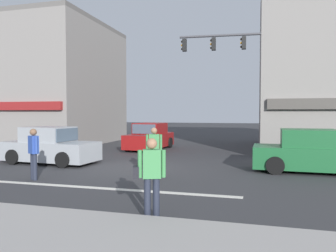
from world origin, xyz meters
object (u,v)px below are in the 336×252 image
at_px(pedestrian_mid_crossing, 34,151).
at_px(pedestrian_foreground_with_bag, 151,173).
at_px(utility_pole_far_right, 309,82).
at_px(pedestrian_far_side, 154,148).
at_px(utility_pole_near_left, 29,78).
at_px(sedan_crossing_rightbound, 311,153).
at_px(sedan_parked_curbside, 50,147).
at_px(traffic_light_mast, 252,69).
at_px(sedan_crossing_center, 150,137).

bearing_deg(pedestrian_mid_crossing, pedestrian_foreground_with_bag, -29.60).
xyz_separation_m(utility_pole_far_right, pedestrian_far_side, (-6.40, -9.88, -3.04)).
bearing_deg(utility_pole_near_left, pedestrian_far_side, -31.56).
bearing_deg(sedan_crossing_rightbound, sedan_parked_curbside, -176.53).
distance_m(traffic_light_mast, sedan_crossing_center, 7.32).
relative_size(utility_pole_near_left, utility_pole_far_right, 1.08).
bearing_deg(sedan_crossing_rightbound, pedestrian_far_side, -158.95).
distance_m(sedan_crossing_rightbound, pedestrian_mid_crossing, 9.72).
relative_size(utility_pole_near_left, pedestrian_mid_crossing, 4.97).
relative_size(traffic_light_mast, pedestrian_mid_crossing, 3.71).
bearing_deg(utility_pole_far_right, traffic_light_mast, -125.85).
bearing_deg(sedan_crossing_center, utility_pole_near_left, -166.00).
relative_size(utility_pole_near_left, sedan_parked_curbside, 1.97).
xyz_separation_m(pedestrian_mid_crossing, pedestrian_far_side, (3.55, 1.78, 0.00)).
relative_size(traffic_light_mast, sedan_crossing_rightbound, 1.50).
bearing_deg(traffic_light_mast, pedestrian_mid_crossing, -132.99).
xyz_separation_m(utility_pole_far_right, sedan_crossing_center, (-9.15, -2.10, -3.28)).
bearing_deg(utility_pole_near_left, sedan_crossing_center, 14.00).
bearing_deg(sedan_crossing_center, sedan_crossing_rightbound, -35.07).
relative_size(sedan_crossing_rightbound, pedestrian_far_side, 2.48).
relative_size(utility_pole_far_right, pedestrian_far_side, 4.61).
height_order(utility_pole_far_right, sedan_crossing_center, utility_pole_far_right).
bearing_deg(pedestrian_far_side, pedestrian_mid_crossing, -153.33).
relative_size(utility_pole_near_left, pedestrian_far_side, 4.97).
relative_size(utility_pole_far_right, sedan_crossing_rightbound, 1.86).
relative_size(sedan_crossing_rightbound, sedan_crossing_center, 0.98).
bearing_deg(pedestrian_mid_crossing, sedan_crossing_center, 85.27).
bearing_deg(sedan_crossing_rightbound, pedestrian_mid_crossing, -156.66).
xyz_separation_m(utility_pole_near_left, pedestrian_foreground_with_bag, (11.19, -10.61, -3.35)).
relative_size(sedan_crossing_center, pedestrian_foreground_with_bag, 2.52).
bearing_deg(pedestrian_far_side, utility_pole_far_right, 57.08).
height_order(utility_pole_near_left, traffic_light_mast, utility_pole_near_left).
bearing_deg(pedestrian_mid_crossing, utility_pole_far_right, 49.55).
xyz_separation_m(sedan_crossing_center, pedestrian_far_side, (2.75, -7.78, 0.24)).
distance_m(utility_pole_near_left, traffic_light_mast, 13.00).
relative_size(sedan_parked_curbside, pedestrian_mid_crossing, 2.52).
xyz_separation_m(utility_pole_near_left, utility_pole_far_right, (16.20, 3.86, -0.31)).
bearing_deg(pedestrian_far_side, utility_pole_near_left, 148.44).
distance_m(utility_pole_far_right, pedestrian_foreground_with_bag, 15.61).
distance_m(traffic_light_mast, sedan_crossing_rightbound, 5.39).
bearing_deg(pedestrian_far_side, sedan_parked_curbside, 164.56).
bearing_deg(utility_pole_near_left, sedan_parked_curbside, -44.79).
distance_m(traffic_light_mast, pedestrian_far_side, 7.14).
xyz_separation_m(utility_pole_near_left, sedan_crossing_center, (7.05, 1.76, -3.59)).
height_order(utility_pole_far_right, pedestrian_far_side, utility_pole_far_right).
distance_m(pedestrian_mid_crossing, pedestrian_far_side, 3.97).
height_order(traffic_light_mast, pedestrian_mid_crossing, traffic_light_mast).
bearing_deg(pedestrian_far_side, traffic_light_mast, 59.64).
distance_m(utility_pole_far_right, pedestrian_far_side, 12.16).
height_order(sedan_crossing_center, pedestrian_foreground_with_bag, pedestrian_foreground_with_bag).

